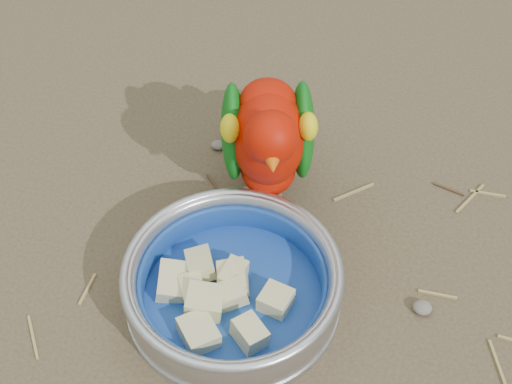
% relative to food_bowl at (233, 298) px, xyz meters
% --- Properties ---
extents(ground, '(60.00, 60.00, 0.00)m').
position_rel_food_bowl_xyz_m(ground, '(-0.05, -0.00, -0.01)').
color(ground, brown).
extents(food_bowl, '(0.24, 0.24, 0.02)m').
position_rel_food_bowl_xyz_m(food_bowl, '(0.00, 0.00, 0.00)').
color(food_bowl, '#B2B2BA').
rests_on(food_bowl, ground).
extents(bowl_wall, '(0.24, 0.24, 0.04)m').
position_rel_food_bowl_xyz_m(bowl_wall, '(0.00, 0.00, 0.03)').
color(bowl_wall, '#B2B2BA').
rests_on(bowl_wall, food_bowl).
extents(fruit_wedges, '(0.14, 0.14, 0.03)m').
position_rel_food_bowl_xyz_m(fruit_wedges, '(-0.00, 0.00, 0.02)').
color(fruit_wedges, beige).
rests_on(fruit_wedges, food_bowl).
extents(lory_parrot, '(0.18, 0.26, 0.19)m').
position_rel_food_bowl_xyz_m(lory_parrot, '(-0.01, 0.16, 0.09)').
color(lory_parrot, '#AA1002').
rests_on(lory_parrot, ground).
extents(ground_debris, '(0.90, 0.80, 0.01)m').
position_rel_food_bowl_xyz_m(ground_debris, '(-0.02, 0.05, -0.01)').
color(ground_debris, '#A08B4E').
rests_on(ground_debris, ground).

